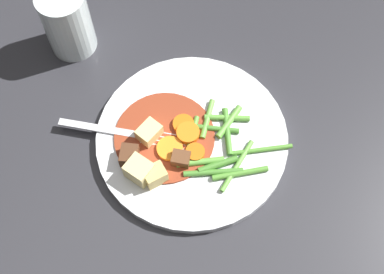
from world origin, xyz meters
name	(u,v)px	position (x,y,z in m)	size (l,w,h in m)	color
ground_plane	(192,141)	(0.00, 0.00, 0.00)	(3.00, 3.00, 0.00)	#2D2D33
dinner_plate	(192,139)	(0.00, 0.00, 0.01)	(0.26, 0.26, 0.01)	white
stew_sauce	(164,137)	(0.03, 0.01, 0.01)	(0.13, 0.13, 0.00)	#93381E
carrot_slice_0	(188,133)	(0.01, 0.00, 0.02)	(0.03, 0.03, 0.01)	orange
carrot_slice_1	(183,125)	(0.02, -0.01, 0.02)	(0.03, 0.03, 0.01)	orange
carrot_slice_2	(170,149)	(0.02, 0.03, 0.02)	(0.03, 0.03, 0.01)	orange
carrot_slice_3	(195,153)	(-0.01, 0.02, 0.02)	(0.03, 0.03, 0.01)	orange
potato_chunk_0	(139,170)	(0.04, 0.07, 0.03)	(0.03, 0.03, 0.03)	#EAD68C
potato_chunk_1	(155,175)	(0.02, 0.07, 0.03)	(0.02, 0.03, 0.02)	#DBBC6B
potato_chunk_2	(149,133)	(0.05, 0.02, 0.02)	(0.02, 0.03, 0.02)	#EAD68C
meat_chunk_0	(129,156)	(0.06, 0.06, 0.02)	(0.03, 0.02, 0.02)	#56331E
meat_chunk_1	(182,160)	(0.00, 0.04, 0.02)	(0.02, 0.02, 0.02)	brown
green_bean_0	(200,162)	(-0.02, 0.03, 0.02)	(0.01, 0.01, 0.06)	#66AD42
green_bean_1	(218,165)	(-0.05, 0.03, 0.02)	(0.01, 0.01, 0.05)	#4C8E33
green_bean_2	(229,122)	(-0.04, -0.04, 0.02)	(0.01, 0.01, 0.05)	#66AD42
green_bean_3	(227,118)	(-0.03, -0.04, 0.02)	(0.01, 0.01, 0.06)	#66AD42
green_bean_4	(193,135)	(0.00, 0.00, 0.02)	(0.01, 0.01, 0.06)	#599E38
green_bean_5	(262,150)	(-0.09, -0.02, 0.02)	(0.01, 0.01, 0.08)	#599E38
green_bean_6	(207,119)	(-0.01, -0.03, 0.02)	(0.01, 0.01, 0.06)	#66AD42
green_bean_7	(212,128)	(-0.02, -0.02, 0.02)	(0.01, 0.01, 0.07)	#4C8E33
green_bean_8	(227,132)	(-0.04, -0.02, 0.02)	(0.01, 0.01, 0.07)	#4C8E33
green_bean_9	(240,173)	(-0.08, 0.03, 0.02)	(0.01, 0.01, 0.07)	#599E38
green_bean_10	(237,166)	(-0.07, 0.02, 0.02)	(0.01, 0.01, 0.08)	#66AD42
green_bean_11	(213,172)	(-0.04, 0.04, 0.02)	(0.01, 0.01, 0.08)	#4C8E33
fork	(126,133)	(0.08, 0.03, 0.01)	(0.17, 0.05, 0.00)	silver
water_glass	(67,22)	(0.22, -0.08, 0.05)	(0.07, 0.07, 0.10)	silver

